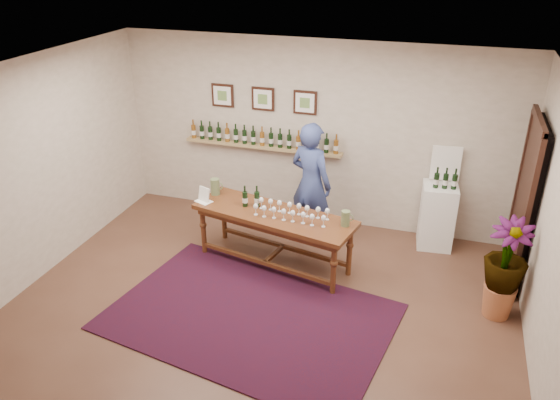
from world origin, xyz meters
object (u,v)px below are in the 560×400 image
(tasting_table, at_px, (274,221))
(person, at_px, (311,184))
(potted_plant, at_px, (504,269))
(display_pedestal, at_px, (437,216))

(tasting_table, distance_m, person, 0.88)
(tasting_table, bearing_deg, potted_plant, 6.59)
(person, bearing_deg, display_pedestal, -146.00)
(display_pedestal, relative_size, person, 0.52)
(display_pedestal, height_order, potted_plant, potted_plant)
(potted_plant, xyz_separation_m, person, (-2.57, 1.07, 0.27))
(display_pedestal, bearing_deg, tasting_table, -150.16)
(potted_plant, height_order, person, person)
(tasting_table, relative_size, potted_plant, 2.10)
(person, bearing_deg, potted_plant, 179.17)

